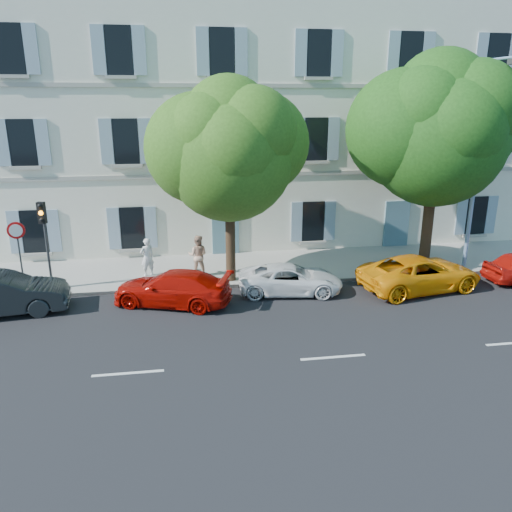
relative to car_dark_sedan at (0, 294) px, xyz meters
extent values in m
plane|color=black|center=(10.82, -0.92, -0.76)|extent=(90.00, 90.00, 0.00)
cube|color=#A09E96|center=(10.82, 3.53, -0.68)|extent=(36.00, 4.50, 0.15)
cube|color=#9E998E|center=(10.82, 1.36, -0.68)|extent=(36.00, 0.16, 0.16)
cube|color=silver|center=(10.82, 9.28, 5.24)|extent=(28.00, 7.00, 12.00)
imported|color=black|center=(0.00, 0.00, 0.00)|extent=(4.76, 2.13, 1.52)
imported|color=#A90C04|center=(6.05, -0.02, -0.12)|extent=(4.79, 3.19, 1.29)
imported|color=white|center=(10.70, 0.45, -0.19)|extent=(4.33, 2.41, 1.14)
imported|color=orange|center=(15.94, 0.00, -0.06)|extent=(5.33, 3.16, 1.39)
cylinder|color=#3A2819|center=(8.47, 1.90, 0.99)|extent=(0.40, 0.40, 3.20)
ellipsoid|color=#3B721D|center=(8.47, 1.90, 4.52)|extent=(5.12, 5.12, 5.64)
cylinder|color=#3A2819|center=(17.21, 2.15, 1.18)|extent=(0.47, 0.47, 3.57)
ellipsoid|color=#245E18|center=(17.21, 2.15, 5.14)|extent=(5.80, 5.80, 6.38)
cylinder|color=#383A3D|center=(1.27, 1.99, 0.86)|extent=(0.10, 0.10, 2.93)
cube|color=black|center=(1.27, 1.84, 2.52)|extent=(0.32, 0.27, 0.83)
sphere|color=orange|center=(1.27, 1.73, 2.54)|extent=(0.18, 0.18, 0.18)
cylinder|color=#383A3D|center=(0.31, 1.73, 0.59)|extent=(0.07, 0.07, 2.40)
cylinder|color=red|center=(0.31, 1.70, 1.90)|extent=(0.66, 0.13, 0.66)
cylinder|color=#7293BF|center=(18.92, 1.72, 3.76)|extent=(0.17, 0.17, 8.74)
cylinder|color=#7293BF|center=(18.92, 0.95, 8.13)|extent=(0.25, 1.53, 0.11)
imported|color=silver|center=(5.00, 2.99, 0.21)|extent=(0.71, 0.63, 1.65)
imported|color=tan|center=(7.14, 2.73, 0.27)|extent=(0.98, 0.84, 1.76)
camera|label=1|loc=(6.48, -17.76, 6.61)|focal=35.00mm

